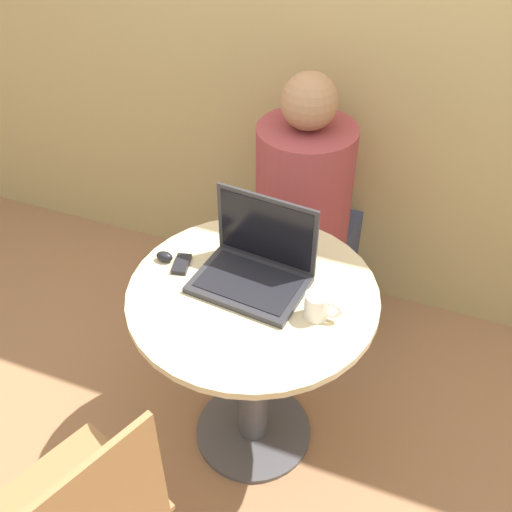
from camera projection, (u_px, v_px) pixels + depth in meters
The scene contains 8 objects.
ground_plane at pixel (253, 431), 2.33m from camera, with size 12.00×12.00×0.00m, color #9E704C.
back_wall at pixel (350, 12), 2.20m from camera, with size 7.00×0.05×2.60m.
round_table at pixel (253, 340), 2.00m from camera, with size 0.79×0.79×0.75m.
laptop at pixel (255, 265), 1.86m from camera, with size 0.36×0.27×0.27m.
cell_phone at pixel (182, 264), 1.94m from camera, with size 0.07×0.10×0.02m.
computer_mouse at pixel (165, 257), 1.95m from camera, with size 0.06×0.04×0.03m.
coffee_cup at pixel (318, 306), 1.74m from camera, with size 0.11×0.07×0.08m.
person_seated at pixel (307, 224), 2.56m from camera, with size 0.40×0.61×1.18m.
Camera 1 is at (0.50, -1.26, 2.02)m, focal length 42.00 mm.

